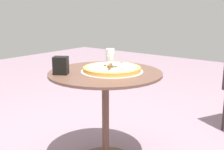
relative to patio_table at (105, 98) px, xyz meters
name	(u,v)px	position (x,y,z in m)	size (l,w,h in m)	color
patio_table	(105,98)	(0.00, 0.00, 0.00)	(0.84, 0.84, 0.75)	brown
pizza_on_tray	(112,69)	(-0.04, 0.03, 0.22)	(0.46, 0.46, 0.05)	beige
pizza_server	(111,65)	(0.00, 0.05, 0.26)	(0.21, 0.14, 0.02)	silver
drinking_cup	(110,56)	(-0.29, -0.18, 0.27)	(0.08, 0.08, 0.12)	silver
napkin_dispenser	(61,65)	(0.25, -0.20, 0.27)	(0.10, 0.08, 0.13)	black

